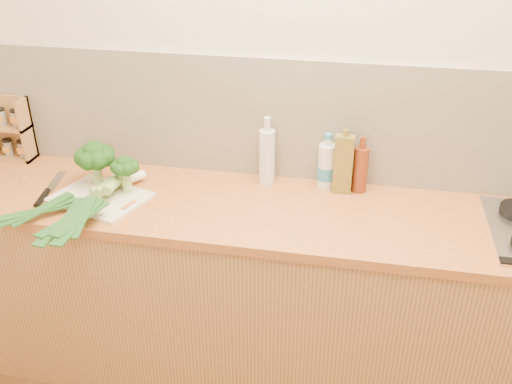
# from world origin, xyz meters

# --- Properties ---
(room_shell) EXTENTS (3.50, 3.50, 3.50)m
(room_shell) POSITION_xyz_m (0.00, 1.49, 1.17)
(room_shell) COLOR beige
(room_shell) RESTS_ON ground
(counter) EXTENTS (3.20, 0.62, 0.90)m
(counter) POSITION_xyz_m (0.00, 1.20, 0.45)
(counter) COLOR #B2874A
(counter) RESTS_ON ground
(chopping_board) EXTENTS (0.45, 0.38, 0.01)m
(chopping_board) POSITION_xyz_m (-0.84, 1.13, 0.91)
(chopping_board) COLOR beige
(chopping_board) RESTS_ON counter
(broccoli_left) EXTENTS (0.17, 0.18, 0.20)m
(broccoli_left) POSITION_xyz_m (-0.90, 1.24, 1.04)
(broccoli_left) COLOR #94B469
(broccoli_left) RESTS_ON chopping_board
(broccoli_right) EXTENTS (0.12, 0.12, 0.17)m
(broccoli_right) POSITION_xyz_m (-0.75, 1.19, 1.03)
(broccoli_right) COLOR #94B469
(broccoli_right) RESTS_ON chopping_board
(leek_front) EXTENTS (0.44, 0.57, 0.04)m
(leek_front) POSITION_xyz_m (-0.88, 1.11, 0.93)
(leek_front) COLOR white
(leek_front) RESTS_ON chopping_board
(leek_mid) EXTENTS (0.13, 0.64, 0.04)m
(leek_mid) POSITION_xyz_m (-0.83, 1.06, 0.95)
(leek_mid) COLOR white
(leek_mid) RESTS_ON chopping_board
(leek_back) EXTENTS (0.10, 0.65, 0.04)m
(leek_back) POSITION_xyz_m (-0.78, 1.06, 0.97)
(leek_back) COLOR white
(leek_back) RESTS_ON chopping_board
(chefs_knife) EXTENTS (0.09, 0.34, 0.02)m
(chefs_knife) POSITION_xyz_m (-1.08, 1.11, 0.91)
(chefs_knife) COLOR silver
(chefs_knife) RESTS_ON counter
(spice_rack) EXTENTS (0.25, 0.10, 0.31)m
(spice_rack) POSITION_xyz_m (-1.45, 1.44, 1.03)
(spice_rack) COLOR #A37846
(spice_rack) RESTS_ON counter
(oil_tin) EXTENTS (0.08, 0.05, 0.29)m
(oil_tin) POSITION_xyz_m (0.15, 1.39, 1.03)
(oil_tin) COLOR olive
(oil_tin) RESTS_ON counter
(glass_bottle) EXTENTS (0.07, 0.07, 0.31)m
(glass_bottle) POSITION_xyz_m (-0.18, 1.42, 1.03)
(glass_bottle) COLOR silver
(glass_bottle) RESTS_ON counter
(amber_bottle) EXTENTS (0.06, 0.06, 0.25)m
(amber_bottle) POSITION_xyz_m (0.22, 1.42, 1.01)
(amber_bottle) COLOR maroon
(amber_bottle) RESTS_ON counter
(water_bottle) EXTENTS (0.08, 0.08, 0.23)m
(water_bottle) POSITION_xyz_m (0.08, 1.42, 0.99)
(water_bottle) COLOR silver
(water_bottle) RESTS_ON counter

